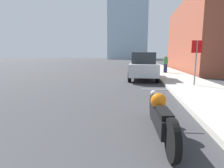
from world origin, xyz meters
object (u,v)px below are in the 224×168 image
parked_car_silver (143,66)px  parked_car_red (138,62)px  pedestrian (166,64)px  motorcycle (160,115)px  stop_sign (196,55)px

parked_car_silver → parked_car_red: 11.60m
parked_car_red → pedestrian: (2.36, -7.52, 0.12)m
motorcycle → stop_sign: stop_sign is taller
parked_car_red → parked_car_silver: bearing=-92.7°
parked_car_silver → pedestrian: bearing=62.9°
motorcycle → parked_car_silver: parked_car_silver is taller
pedestrian → parked_car_silver: bearing=-117.6°
parked_car_red → stop_sign: bearing=-83.3°
parked_car_red → pedestrian: 7.88m
motorcycle → parked_car_red: bearing=87.1°
stop_sign → parked_car_red: bearing=100.6°
motorcycle → parked_car_silver: (-0.06, 8.63, 0.50)m
motorcycle → parked_car_red: parked_car_red is taller
parked_car_red → pedestrian: size_ratio=2.94×
parked_car_red → stop_sign: stop_sign is taller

